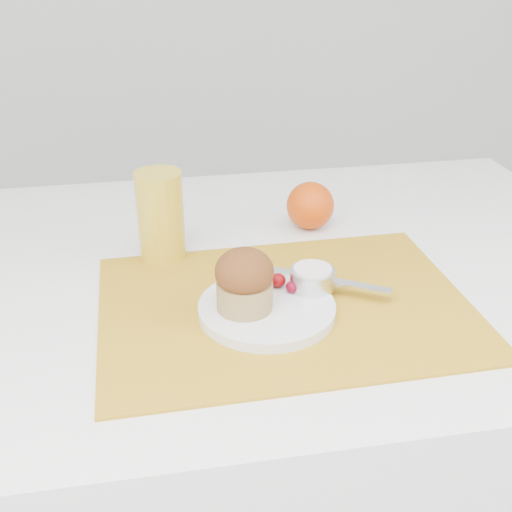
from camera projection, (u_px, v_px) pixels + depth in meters
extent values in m
cube|color=white|center=(258.00, 447.00, 1.16)|extent=(1.20, 0.80, 0.75)
cube|color=#BF8B1A|center=(285.00, 306.00, 0.88)|extent=(0.51, 0.37, 0.00)
cylinder|color=white|center=(267.00, 309.00, 0.85)|extent=(0.19, 0.19, 0.01)
cylinder|color=silver|center=(312.00, 279.00, 0.88)|extent=(0.08, 0.08, 0.03)
cylinder|color=white|center=(313.00, 270.00, 0.87)|extent=(0.05, 0.05, 0.01)
ellipsoid|color=#570204|center=(278.00, 280.00, 0.88)|extent=(0.02, 0.02, 0.02)
ellipsoid|color=#520212|center=(292.00, 287.00, 0.87)|extent=(0.02, 0.02, 0.02)
cube|color=silver|center=(324.00, 280.00, 0.90)|extent=(0.17, 0.11, 0.00)
sphere|color=#D84807|center=(310.00, 206.00, 1.09)|extent=(0.08, 0.08, 0.08)
cylinder|color=gold|center=(161.00, 217.00, 0.97)|extent=(0.09, 0.09, 0.14)
cylinder|color=tan|center=(245.00, 295.00, 0.83)|extent=(0.09, 0.09, 0.04)
ellipsoid|color=#3D1C0B|center=(244.00, 271.00, 0.82)|extent=(0.08, 0.08, 0.06)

